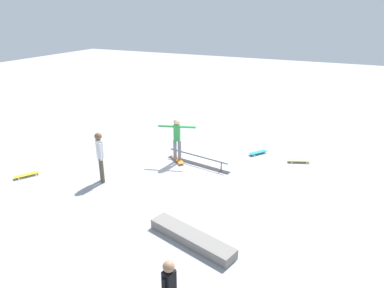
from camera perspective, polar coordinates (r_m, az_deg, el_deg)
The scene contains 9 objects.
ground_plane at distance 12.12m, azimuth 0.73°, elevation -5.00°, with size 60.00×60.00×0.00m, color #9E9EA3.
grind_rail at distance 12.76m, azimuth 0.96°, elevation -2.76°, with size 2.65×0.65×0.37m.
skate_ledge at distance 8.83m, azimuth -0.06°, elevation -15.22°, with size 2.41×0.48×0.25m, color gray.
skater_main at distance 12.69m, azimuth -2.48°, elevation 1.14°, with size 1.33×0.50×1.71m.
skateboard_main at distance 13.05m, azimuth -2.35°, elevation -2.63°, with size 0.75×0.66×0.09m.
bystander_white_shirt at distance 11.62m, azimuth -14.91°, elevation -1.69°, with size 0.34×0.32×1.72m.
loose_skateboard_teal at distance 13.95m, azimuth 10.81°, elevation -1.37°, with size 0.62×0.77×0.09m.
loose_skateboard_yellow at distance 13.20m, azimuth -25.57°, elevation -4.58°, with size 0.57×0.79×0.09m.
loose_skateboard_natural at distance 13.58m, azimuth 17.17°, elevation -2.63°, with size 0.82×0.49×0.09m.
Camera 1 is at (-4.49, 9.87, 5.41)m, focal length 32.38 mm.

